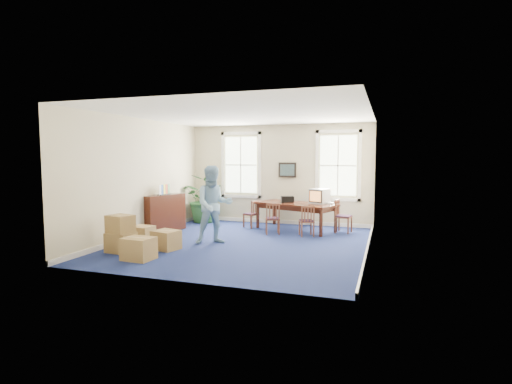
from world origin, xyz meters
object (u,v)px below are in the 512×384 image
(conference_table, at_px, (296,216))
(crt_tv, at_px, (320,196))
(potted_plant, at_px, (206,199))
(man, at_px, (214,205))
(credenza, at_px, (164,214))
(chair_near_left, at_px, (272,218))
(cardboard_boxes, at_px, (132,232))

(conference_table, xyz_separation_m, crt_tv, (0.70, 0.05, 0.62))
(potted_plant, bearing_deg, man, -61.13)
(conference_table, relative_size, man, 1.22)
(credenza, xyz_separation_m, potted_plant, (0.42, 1.91, 0.26))
(chair_near_left, height_order, credenza, credenza)
(crt_tv, xyz_separation_m, chair_near_left, (-1.19, -0.86, -0.59))
(man, relative_size, potted_plant, 1.23)
(chair_near_left, height_order, man, man)
(chair_near_left, bearing_deg, credenza, -7.20)
(conference_table, bearing_deg, credenza, -137.55)
(chair_near_left, distance_m, potted_plant, 2.93)
(man, height_order, credenza, man)
(conference_table, height_order, crt_tv, crt_tv)
(cardboard_boxes, bearing_deg, man, 44.65)
(man, bearing_deg, crt_tv, 15.75)
(chair_near_left, bearing_deg, crt_tv, -163.78)
(crt_tv, bearing_deg, conference_table, -152.15)
(credenza, bearing_deg, potted_plant, 93.49)
(conference_table, bearing_deg, chair_near_left, -101.35)
(crt_tv, relative_size, chair_near_left, 0.59)
(conference_table, distance_m, man, 2.97)
(credenza, distance_m, cardboard_boxes, 2.46)
(credenza, bearing_deg, conference_table, 38.73)
(conference_table, height_order, chair_near_left, chair_near_left)
(crt_tv, bearing_deg, potted_plant, -161.94)
(crt_tv, height_order, man, man)
(chair_near_left, distance_m, credenza, 3.14)
(conference_table, height_order, cardboard_boxes, cardboard_boxes)
(conference_table, bearing_deg, crt_tv, 24.01)
(conference_table, relative_size, cardboard_boxes, 1.51)
(crt_tv, relative_size, potted_plant, 0.33)
(conference_table, relative_size, chair_near_left, 2.69)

